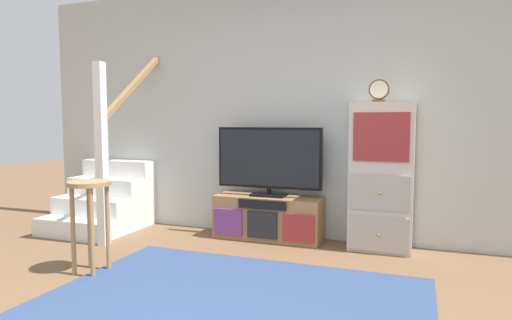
# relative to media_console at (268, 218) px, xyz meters

# --- Properties ---
(back_wall) EXTENTS (6.40, 0.12, 2.70)m
(back_wall) POSITION_rel_media_console_xyz_m (0.30, 0.27, 1.12)
(back_wall) COLOR #B2B7B2
(back_wall) RESTS_ON ground_plane
(area_rug) EXTENTS (2.60, 1.80, 0.01)m
(area_rug) POSITION_rel_media_console_xyz_m (0.30, -1.59, -0.22)
(area_rug) COLOR navy
(area_rug) RESTS_ON ground_plane
(media_console) EXTENTS (1.13, 0.38, 0.45)m
(media_console) POSITION_rel_media_console_xyz_m (0.00, 0.00, 0.00)
(media_console) COLOR #997047
(media_console) RESTS_ON ground_plane
(television) EXTENTS (1.12, 0.22, 0.72)m
(television) POSITION_rel_media_console_xyz_m (0.00, 0.02, 0.61)
(television) COLOR black
(television) RESTS_ON media_console
(side_cabinet) EXTENTS (0.58, 0.38, 1.41)m
(side_cabinet) POSITION_rel_media_console_xyz_m (1.13, 0.01, 0.48)
(side_cabinet) COLOR beige
(side_cabinet) RESTS_ON ground_plane
(desk_clock) EXTENTS (0.19, 0.08, 0.21)m
(desk_clock) POSITION_rel_media_console_xyz_m (1.09, -0.00, 1.29)
(desk_clock) COLOR #4C3823
(desk_clock) RESTS_ON side_cabinet
(staircase) EXTENTS (1.00, 1.36, 2.20)m
(staircase) POSITION_rel_media_console_xyz_m (-1.94, 0.01, 0.14)
(staircase) COLOR white
(staircase) RESTS_ON ground_plane
(bar_stool_near) EXTENTS (0.34, 0.34, 0.75)m
(bar_stool_near) POSITION_rel_media_console_xyz_m (-1.02, -1.47, 0.33)
(bar_stool_near) COLOR #A37A4C
(bar_stool_near) RESTS_ON ground_plane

